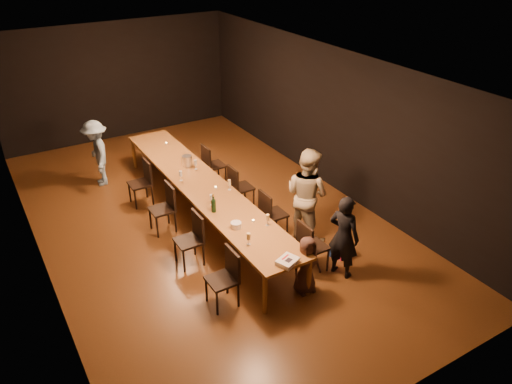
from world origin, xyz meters
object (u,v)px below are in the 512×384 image
child (307,265)px  chair_left_2 (162,209)px  chair_left_0 (222,279)px  chair_right_3 (214,165)px  man_blue (97,153)px  table (203,187)px  chair_right_0 (313,246)px  champagne_bottle (213,203)px  chair_right_1 (274,213)px  ice_bucket (187,161)px  chair_left_1 (188,240)px  woman_tan (307,194)px  woman_birthday (344,236)px  chair_left_3 (140,183)px  chair_right_2 (241,187)px  plate_stack (236,225)px  birthday_cake (288,261)px

child → chair_left_2: bearing=115.9°
chair_left_0 → chair_right_3: bearing=-25.3°
man_blue → child: bearing=24.1°
table → chair_left_0: 2.56m
chair_right_0 → champagne_bottle: (-1.12, 1.39, 0.46)m
chair_right_1 → ice_bucket: (-0.76, 2.10, 0.40)m
chair_left_1 → woman_tan: (2.19, -0.32, 0.41)m
child → woman_birthday: bearing=6.1°
chair_left_3 → chair_right_2: bearing=-125.2°
chair_left_0 → champagne_bottle: size_ratio=2.68×
chair_left_3 → chair_left_1: bearing=-180.0°
man_blue → chair_left_0: bearing=11.4°
chair_left_0 → plate_stack: bearing=-41.8°
chair_left_3 → woman_tan: woman_tan is taller
table → chair_left_0: size_ratio=6.45×
chair_left_1 → man_blue: (-0.47, 3.71, 0.27)m
birthday_cake → champagne_bottle: size_ratio=1.09×
plate_stack → champagne_bottle: (-0.08, 0.64, 0.12)m
table → birthday_cake: 2.89m
chair_left_1 → chair_left_2: same height
woman_birthday → chair_left_3: bearing=6.4°
chair_left_3 → ice_bucket: (0.94, -0.30, 0.40)m
chair_left_3 → man_blue: bearing=19.7°
chair_left_1 → champagne_bottle: bearing=-72.0°
chair_right_2 → chair_left_0: bearing=-35.3°
chair_right_2 → chair_left_0: same height
chair_right_0 → plate_stack: chair_right_0 is taller
chair_right_3 → chair_left_0: 3.98m
chair_right_0 → man_blue: bearing=-156.2°
chair_right_3 → child: bearing=-6.2°
chair_right_1 → chair_left_3: bearing=-144.7°
chair_left_2 → ice_bucket: bearing=-46.5°
chair_left_2 → woman_birthday: woman_birthday is taller
chair_left_0 → child: 1.33m
table → man_blue: bearing=117.7°
chair_right_1 → chair_left_3: same height
chair_right_2 → birthday_cake: bearing=-16.5°
chair_left_1 → chair_right_1: bearing=-90.0°
chair_right_1 → man_blue: (-2.17, 3.71, 0.27)m
chair_right_1 → champagne_bottle: champagne_bottle is taller
child → chair_right_1: bearing=76.5°
woman_birthday → child: woman_birthday is taller
chair_right_3 → ice_bucket: ice_bucket is taller
chair_right_1 → chair_left_2: 2.08m
ice_bucket → table: bearing=-96.0°
table → plate_stack: (-0.18, -1.65, 0.10)m
chair_right_1 → woman_tan: bearing=56.3°
chair_right_2 → chair_left_2: bearing=-90.0°
woman_tan → man_blue: size_ratio=1.19×
chair_left_0 → child: size_ratio=0.94×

